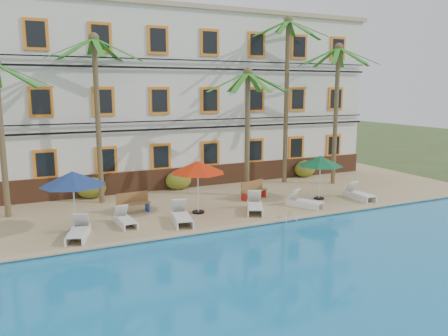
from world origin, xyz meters
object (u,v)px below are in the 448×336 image
lounger_e (304,201)px  bench_left (133,203)px  palm_b (97,96)px  palm_e (337,95)px  lounger_d (255,205)px  lounger_b (125,219)px  palm_c (248,112)px  pool_ladder (287,220)px  lounger_a (78,231)px  umbrella_green (320,161)px  lounger_f (359,194)px  lounger_c (181,216)px  bench_right (253,190)px  palm_d (287,80)px  umbrella_blue (73,179)px  umbrella_red (198,167)px

lounger_e → bench_left: 8.14m
palm_b → palm_e: bearing=-5.4°
lounger_d → bench_left: size_ratio=1.35×
bench_left → lounger_b: bearing=-113.4°
palm_c → pool_ladder: bearing=-96.6°
lounger_a → lounger_d: size_ratio=0.95×
umbrella_green → lounger_f: size_ratio=1.29×
lounger_c → bench_right: (4.77, 2.40, 0.16)m
lounger_b → palm_d: bearing=22.8°
palm_e → lounger_b: bearing=-167.2°
bench_right → bench_left: bearing=179.7°
palm_e → pool_ladder: bearing=-141.7°
lounger_d → bench_right: size_ratio=1.31×
lounger_c → lounger_b: bearing=163.3°
lounger_c → lounger_e: (6.26, -0.05, -0.04)m
umbrella_green → lounger_b: 10.28m
palm_c → umbrella_blue: 9.70m
umbrella_red → bench_left: (-2.70, 1.32, -1.67)m
umbrella_green → bench_right: bearing=154.5°
bench_left → bench_right: bearing=-0.3°
lounger_e → bench_right: bearing=121.4°
palm_e → lounger_f: 6.32m
lounger_c → bench_left: (-1.49, 2.44, 0.16)m
umbrella_blue → umbrella_green: 12.10m
lounger_b → lounger_f: 11.99m
umbrella_blue → lounger_a: 2.06m
palm_d → umbrella_green: 6.00m
umbrella_blue → lounger_d: size_ratio=1.23×
palm_b → lounger_d: palm_b is taller
palm_d → lounger_a: palm_d is taller
lounger_f → pool_ladder: size_ratio=2.44×
umbrella_red → umbrella_green: size_ratio=1.07×
palm_c → bench_left: bearing=-172.8°
lounger_f → lounger_d: bearing=178.3°
lounger_e → umbrella_red: bearing=167.0°
lounger_d → umbrella_blue: bearing=176.8°
palm_c → bench_right: size_ratio=4.28×
pool_ladder → palm_c: bearing=83.4°
lounger_e → palm_c: bearing=113.2°
palm_c → pool_ladder: size_ratio=9.05×
lounger_f → palm_e: bearing=71.3°
lounger_a → lounger_c: (4.22, 0.20, 0.02)m
bench_left → umbrella_green: bearing=-9.2°
lounger_f → palm_d: bearing=103.7°
lounger_d → bench_right: same height
umbrella_green → umbrella_blue: bearing=-178.7°
lounger_b → umbrella_green: bearing=1.4°
bench_left → pool_ladder: 7.07m
palm_d → umbrella_green: (-0.59, -4.26, -4.18)m
umbrella_green → lounger_d: (-4.20, -0.70, -1.69)m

